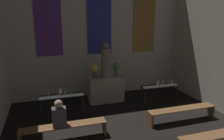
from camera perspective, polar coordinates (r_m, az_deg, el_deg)
wall_back at (r=9.04m, az=-3.42°, el=10.85°), size 7.30×0.16×5.54m
altar at (r=8.56m, az=-1.63°, el=-5.06°), size 1.34×0.59×0.99m
statue at (r=8.27m, az=-1.68°, el=2.22°), size 0.34×0.34×1.34m
flower_vase_left at (r=8.23m, az=-4.59°, el=0.17°), size 0.28×0.28×0.53m
flower_vase_right at (r=8.46m, az=1.18°, el=0.59°), size 0.28×0.28×0.53m
candle_rack_left at (r=7.24m, az=-13.00°, el=-7.27°), size 1.37×0.42×1.00m
candle_rack_right at (r=8.26m, az=12.35°, el=-4.63°), size 1.37×0.42×0.98m
pew_third_right at (r=6.31m, az=26.47°, el=-15.39°), size 2.29×0.36×0.43m
pew_back_left at (r=6.19m, az=-12.44°, el=-14.74°), size 2.29×0.36×0.43m
pew_back_right at (r=7.40m, az=17.79°, el=-10.23°), size 2.29×0.36×0.43m
person_seated at (r=6.00m, az=-13.66°, el=-11.20°), size 0.36×0.24×0.73m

